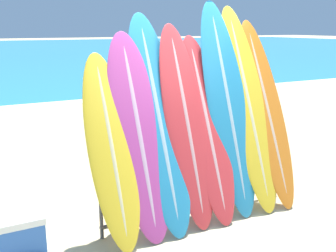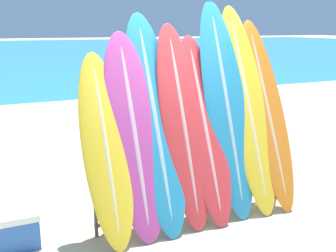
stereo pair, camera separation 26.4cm
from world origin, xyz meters
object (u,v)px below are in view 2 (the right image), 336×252
at_px(surfboard_slot_6, 248,107).
at_px(person_mid_beach, 193,89).
at_px(surfboard_slot_0, 106,148).
at_px(cooler_box, 13,230).
at_px(surfboard_slot_7, 267,112).
at_px(surfboard_slot_3, 183,124).
at_px(surfboard_rack, 196,177).
at_px(surfboard_slot_1, 134,134).
at_px(person_near_water, 123,112).
at_px(surfboard_slot_5, 226,107).
at_px(surfboard_slot_2, 155,121).
at_px(surfboard_slot_4, 205,128).

xyz_separation_m(surfboard_slot_6, person_mid_beach, (0.94, 3.25, -0.29)).
relative_size(surfboard_slot_0, cooler_box, 3.80).
distance_m(surfboard_slot_6, surfboard_slot_7, 0.30).
distance_m(surfboard_slot_0, surfboard_slot_3, 0.93).
xyz_separation_m(surfboard_rack, surfboard_slot_1, (-0.74, 0.06, 0.60)).
height_order(surfboard_slot_0, surfboard_slot_1, surfboard_slot_1).
height_order(surfboard_slot_7, cooler_box, surfboard_slot_7).
bearing_deg(surfboard_rack, surfboard_slot_0, 179.51).
xyz_separation_m(surfboard_slot_0, person_mid_beach, (2.78, 3.36, -0.03)).
distance_m(surfboard_rack, person_near_water, 2.16).
distance_m(surfboard_slot_0, surfboard_slot_5, 1.56).
bearing_deg(surfboard_slot_2, surfboard_slot_5, 0.13).
bearing_deg(cooler_box, surfboard_slot_1, -3.21).
relative_size(surfboard_slot_4, person_near_water, 1.32).
relative_size(surfboard_slot_1, person_near_water, 1.35).
xyz_separation_m(surfboard_slot_0, surfboard_slot_4, (1.20, 0.04, 0.08)).
relative_size(surfboard_slot_0, surfboard_slot_4, 0.92).
height_order(surfboard_slot_2, surfboard_slot_7, surfboard_slot_2).
bearing_deg(surfboard_slot_5, person_mid_beach, 68.91).
height_order(surfboard_slot_1, surfboard_slot_7, surfboard_slot_7).
xyz_separation_m(surfboard_slot_4, cooler_box, (-2.16, 0.08, -0.86)).
bearing_deg(person_mid_beach, surfboard_slot_1, -12.58).
relative_size(surfboard_rack, person_mid_beach, 1.41).
xyz_separation_m(surfboard_slot_5, person_mid_beach, (1.26, 3.26, -0.32)).
height_order(surfboard_slot_1, surfboard_slot_4, surfboard_slot_1).
relative_size(surfboard_slot_0, surfboard_slot_6, 0.79).
bearing_deg(surfboard_slot_6, surfboard_slot_7, -5.10).
bearing_deg(surfboard_slot_4, person_near_water, 99.19).
bearing_deg(surfboard_slot_5, cooler_box, 179.59).
xyz_separation_m(surfboard_slot_6, person_near_water, (-0.98, 2.00, -0.36)).
xyz_separation_m(surfboard_slot_5, surfboard_slot_7, (0.60, -0.02, -0.11)).
bearing_deg(surfboard_slot_0, surfboard_slot_5, 3.86).
bearing_deg(surfboard_slot_1, person_near_water, 75.52).
height_order(surfboard_slot_2, person_near_water, surfboard_slot_2).
distance_m(surfboard_rack, person_mid_beach, 3.81).
distance_m(surfboard_slot_4, person_mid_beach, 3.68).
distance_m(surfboard_slot_1, surfboard_slot_4, 0.87).
bearing_deg(surfboard_slot_3, surfboard_slot_2, 171.04).
relative_size(surfboard_rack, surfboard_slot_5, 0.97).
relative_size(surfboard_slot_0, person_near_water, 1.22).
bearing_deg(surfboard_slot_3, surfboard_slot_1, -179.82).
xyz_separation_m(surfboard_rack, surfboard_slot_4, (0.13, 0.05, 0.57)).
relative_size(surfboard_slot_6, person_near_water, 1.55).
height_order(surfboard_slot_0, surfboard_slot_2, surfboard_slot_2).
relative_size(surfboard_slot_0, person_mid_beach, 1.12).
relative_size(surfboard_slot_1, surfboard_slot_7, 0.94).
bearing_deg(surfboard_slot_1, surfboard_slot_5, 2.62).
height_order(surfboard_slot_0, surfboard_slot_7, surfboard_slot_7).
bearing_deg(surfboard_slot_5, surfboard_slot_2, -179.87).
relative_size(surfboard_slot_1, cooler_box, 4.22).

